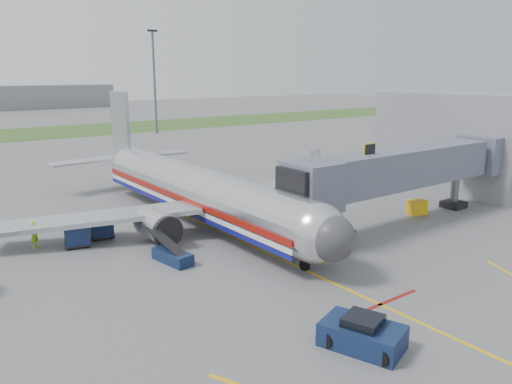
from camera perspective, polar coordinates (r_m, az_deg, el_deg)
ground at (r=30.41m, az=8.14°, el=-9.95°), size 400.00×400.00×0.00m
grass_strip at (r=112.07m, az=-26.33°, el=5.88°), size 300.00×25.00×0.01m
apron_markings at (r=26.24m, az=19.92°, el=-14.62°), size 21.52×50.00×0.01m
airliner at (r=41.23m, az=-6.76°, el=0.21°), size 32.10×35.67×10.25m
jet_bridge at (r=41.66m, az=16.15°, el=2.47°), size 25.30×4.00×6.90m
terminal at (r=58.45m, az=22.59°, el=5.51°), size 10.00×16.00×10.00m
light_mast_right at (r=104.76m, az=-11.53°, el=12.47°), size 2.00×0.44×20.40m
pushback_tug at (r=23.67m, az=12.06°, el=-15.60°), size 3.25×4.08×1.48m
baggage_cart_a at (r=39.02m, az=-17.31°, el=-3.71°), size 1.94×1.94×1.79m
baggage_cart_c at (r=37.67m, az=-19.81°, el=-4.48°), size 2.05×2.05×1.84m
belt_loader at (r=33.13m, az=-9.55°, el=-7.18°), size 1.64×3.79×1.80m
ground_power_cart at (r=45.65m, az=17.87°, el=-1.68°), size 1.77×1.40×1.25m
ramp_worker at (r=38.46m, az=-23.99°, el=-4.44°), size 0.84×0.81×1.94m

